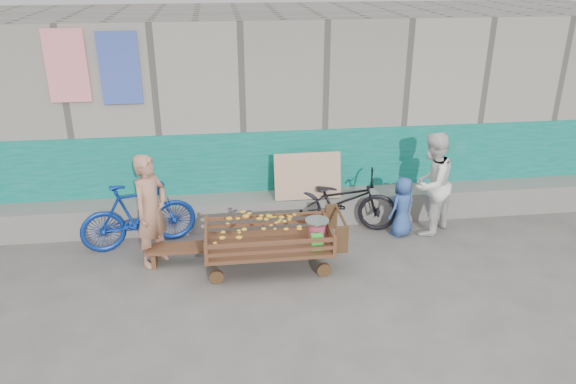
{
  "coord_description": "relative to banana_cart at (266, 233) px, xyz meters",
  "views": [
    {
      "loc": [
        -0.99,
        -5.46,
        3.89
      ],
      "look_at": [
        -0.13,
        1.2,
        1.0
      ],
      "focal_mm": 35.0,
      "sensor_mm": 36.0,
      "label": 1
    }
  ],
  "objects": [
    {
      "name": "child",
      "position": [
        2.07,
        0.7,
        -0.07
      ],
      "size": [
        0.53,
        0.47,
        0.91
      ],
      "primitive_type": "imported",
      "rotation": [
        0.0,
        0.0,
        3.68
      ],
      "color": "#2D4D90",
      "rests_on": "ground"
    },
    {
      "name": "bicycle_dark",
      "position": [
        1.21,
        1.04,
        -0.07
      ],
      "size": [
        1.81,
        1.01,
        0.9
      ],
      "primitive_type": "imported",
      "rotation": [
        0.0,
        0.0,
        1.32
      ],
      "color": "black",
      "rests_on": "ground"
    },
    {
      "name": "bicycle_blue",
      "position": [
        -1.72,
        0.84,
        -0.04
      ],
      "size": [
        1.67,
        0.87,
        0.97
      ],
      "primitive_type": "imported",
      "rotation": [
        0.0,
        0.0,
        1.84
      ],
      "color": "#0E3098",
      "rests_on": "ground"
    },
    {
      "name": "ground",
      "position": [
        0.44,
        -1.01,
        -0.52
      ],
      "size": [
        80.0,
        80.0,
        0.0
      ],
      "primitive_type": "plane",
      "color": "#4F4D49",
      "rests_on": "ground"
    },
    {
      "name": "vendor_man",
      "position": [
        -1.47,
        0.34,
        0.25
      ],
      "size": [
        0.62,
        0.67,
        1.54
      ],
      "primitive_type": "imported",
      "rotation": [
        0.0,
        0.0,
        0.97
      ],
      "color": "#A67359",
      "rests_on": "ground"
    },
    {
      "name": "bench",
      "position": [
        -1.08,
        0.27,
        -0.34
      ],
      "size": [
        1.0,
        0.3,
        0.25
      ],
      "color": "#57341D",
      "rests_on": "ground"
    },
    {
      "name": "building_wall",
      "position": [
        0.44,
        3.04,
        0.94
      ],
      "size": [
        12.0,
        3.5,
        3.0
      ],
      "color": "gray",
      "rests_on": "ground"
    },
    {
      "name": "woman",
      "position": [
        2.49,
        0.75,
        0.25
      ],
      "size": [
        0.95,
        0.93,
        1.55
      ],
      "primitive_type": "imported",
      "rotation": [
        0.0,
        0.0,
        3.85
      ],
      "color": "silver",
      "rests_on": "ground"
    },
    {
      "name": "banana_cart",
      "position": [
        0.0,
        0.0,
        0.0
      ],
      "size": [
        1.82,
        0.83,
        0.77
      ],
      "color": "#57341D",
      "rests_on": "ground"
    }
  ]
}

